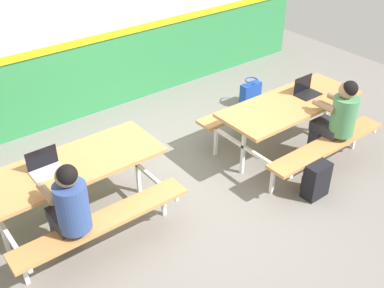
{
  "coord_description": "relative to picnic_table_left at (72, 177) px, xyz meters",
  "views": [
    {
      "loc": [
        -2.77,
        -3.53,
        3.49
      ],
      "look_at": [
        0.0,
        0.04,
        0.55
      ],
      "focal_mm": 43.68,
      "sensor_mm": 36.0,
      "label": 1
    }
  ],
  "objects": [
    {
      "name": "laptop_dark",
      "position": [
        3.11,
        -0.42,
        0.21
      ],
      "size": [
        0.32,
        0.22,
        0.22
      ],
      "color": "black",
      "rests_on": "picnic_table_right"
    },
    {
      "name": "student_further",
      "position": [
        3.0,
        -1.01,
        0.13
      ],
      "size": [
        0.36,
        0.53,
        1.21
      ],
      "color": "#2D2D38",
      "rests_on": "ground"
    },
    {
      "name": "picnic_table_left",
      "position": [
        0.0,
        0.0,
        0.0
      ],
      "size": [
        1.93,
        1.55,
        0.74
      ],
      "color": "tan",
      "rests_on": "ground"
    },
    {
      "name": "laptop_silver",
      "position": [
        -0.23,
        0.04,
        0.21
      ],
      "size": [
        0.32,
        0.22,
        0.22
      ],
      "color": "silver",
      "rests_on": "picnic_table_left"
    },
    {
      "name": "accent_backdrop",
      "position": [
        1.39,
        2.1,
        0.67
      ],
      "size": [
        8.0,
        0.14,
        2.6
      ],
      "color": "#338C4C",
      "rests_on": "ground"
    },
    {
      "name": "picnic_table_right",
      "position": [
        2.78,
        -0.46,
        0.0
      ],
      "size": [
        1.93,
        1.55,
        0.74
      ],
      "color": "tan",
      "rests_on": "ground"
    },
    {
      "name": "backpack_dark",
      "position": [
        2.37,
        -1.3,
        -0.36
      ],
      "size": [
        0.3,
        0.22,
        0.44
      ],
      "color": "black",
      "rests_on": "ground"
    },
    {
      "name": "student_nearer",
      "position": [
        -0.27,
        -0.56,
        0.13
      ],
      "size": [
        0.36,
        0.53,
        1.21
      ],
      "color": "#2D2D38",
      "rests_on": "ground"
    },
    {
      "name": "ground_plane",
      "position": [
        1.39,
        -0.27,
        -0.59
      ],
      "size": [
        10.0,
        10.0,
        0.02
      ],
      "primitive_type": "cube",
      "color": "gray"
    },
    {
      "name": "tote_bag_bright",
      "position": [
        3.34,
        0.79,
        -0.38
      ],
      "size": [
        0.34,
        0.21,
        0.43
      ],
      "color": "#1E47B2",
      "rests_on": "ground"
    }
  ]
}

